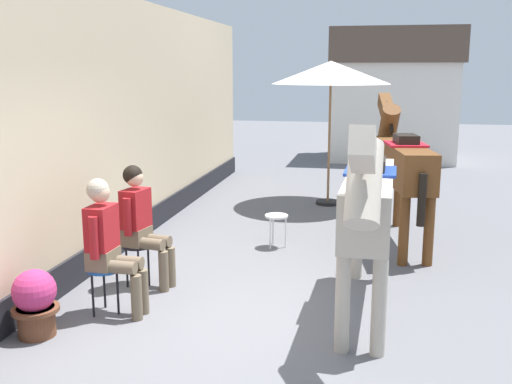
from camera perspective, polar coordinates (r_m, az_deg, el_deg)
ground_plane at (r=8.76m, az=4.87°, el=-4.50°), size 40.00×40.00×0.00m
pub_facade_wall at (r=7.74m, az=-15.41°, el=4.60°), size 0.34×14.00×3.40m
distant_cottage at (r=16.83m, az=13.04°, el=9.19°), size 3.40×2.60×3.50m
seated_visitor_near at (r=6.09m, az=-13.96°, el=-4.46°), size 0.61×0.49×1.39m
seated_visitor_far at (r=6.82m, az=-10.94°, el=-2.61°), size 0.61×0.48×1.39m
saddled_horse_near at (r=5.88m, az=10.71°, el=-1.05°), size 0.52×3.00×2.06m
saddled_horse_far at (r=8.64m, az=13.73°, el=2.84°), size 0.79×2.98×2.06m
flower_planter_middle at (r=5.93m, az=-20.39°, el=-9.81°), size 0.43×0.43×0.64m
cafe_parasol at (r=10.78m, az=7.18°, el=11.19°), size 2.10×2.10×2.58m
spare_stool_white at (r=8.25m, az=1.96°, el=-2.61°), size 0.32×0.32×0.46m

